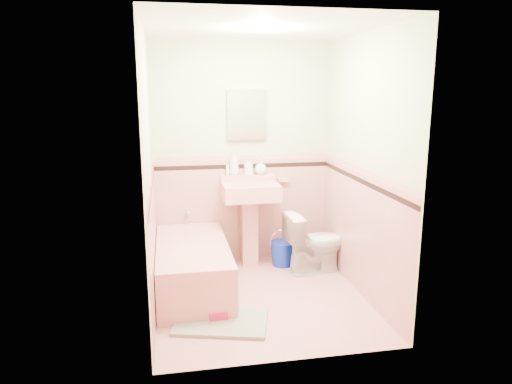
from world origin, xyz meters
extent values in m
plane|color=#DB9490|center=(0.00, 0.00, 0.00)|extent=(2.20, 2.20, 0.00)
plane|color=white|center=(0.00, 0.00, 2.50)|extent=(2.20, 2.20, 0.00)
plane|color=#F4E9C7|center=(0.00, 1.10, 1.25)|extent=(2.50, 0.00, 2.50)
plane|color=#F4E9C7|center=(0.00, -1.10, 1.25)|extent=(2.50, 0.00, 2.50)
plane|color=#F4E9C7|center=(-1.00, 0.00, 1.25)|extent=(0.00, 2.50, 2.50)
plane|color=#F4E9C7|center=(1.00, 0.00, 1.25)|extent=(0.00, 2.50, 2.50)
plane|color=#DE9995|center=(0.00, 1.09, 0.60)|extent=(2.00, 0.00, 2.00)
plane|color=#DE9995|center=(0.00, -1.09, 0.60)|extent=(2.00, 0.00, 2.00)
plane|color=#DE9995|center=(-0.99, 0.00, 0.60)|extent=(0.00, 2.20, 2.20)
plane|color=#DE9995|center=(0.99, 0.00, 0.60)|extent=(0.00, 2.20, 2.20)
plane|color=black|center=(0.00, 1.08, 1.12)|extent=(2.00, 0.00, 2.00)
plane|color=black|center=(0.00, -1.08, 1.12)|extent=(2.00, 0.00, 2.00)
plane|color=black|center=(-0.98, 0.00, 1.12)|extent=(0.00, 2.20, 2.20)
plane|color=black|center=(0.98, 0.00, 1.12)|extent=(0.00, 2.20, 2.20)
plane|color=#DB8586|center=(0.00, 1.08, 1.22)|extent=(2.00, 0.00, 2.00)
plane|color=#DB8586|center=(0.00, -1.08, 1.22)|extent=(2.00, 0.00, 2.00)
plane|color=#DB8586|center=(-0.98, 0.00, 1.22)|extent=(0.00, 2.20, 2.20)
plane|color=#DB8586|center=(0.98, 0.00, 1.22)|extent=(0.00, 2.20, 2.20)
cube|color=#D68D89|center=(-0.63, 0.33, 0.23)|extent=(0.70, 1.50, 0.45)
cylinder|color=silver|center=(-0.63, 1.05, 0.63)|extent=(0.04, 0.12, 0.04)
cylinder|color=silver|center=(0.05, 1.00, 0.95)|extent=(0.02, 0.02, 0.10)
cube|color=white|center=(0.05, 1.07, 1.70)|extent=(0.44, 0.04, 0.55)
cube|color=#D68D89|center=(0.47, 1.06, 0.95)|extent=(0.12, 0.07, 0.04)
imported|color=#B2B2B2|center=(-0.10, 1.04, 1.17)|extent=(0.14, 0.14, 0.27)
imported|color=#B2B2B2|center=(0.06, 1.04, 1.12)|extent=(0.09, 0.09, 0.19)
imported|color=#B2B2B2|center=(0.20, 1.04, 1.12)|extent=(0.17, 0.17, 0.17)
cylinder|color=white|center=(-0.18, 1.04, 1.09)|extent=(0.04, 0.04, 0.12)
imported|color=white|center=(0.72, 0.58, 0.34)|extent=(0.69, 0.44, 0.67)
cube|color=gray|center=(-0.43, -0.44, 0.02)|extent=(0.89, 0.71, 0.03)
cube|color=#BF1E59|center=(-0.46, -0.41, 0.06)|extent=(0.16, 0.08, 0.06)
camera|label=1|loc=(-0.83, -4.21, 2.00)|focal=33.50mm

